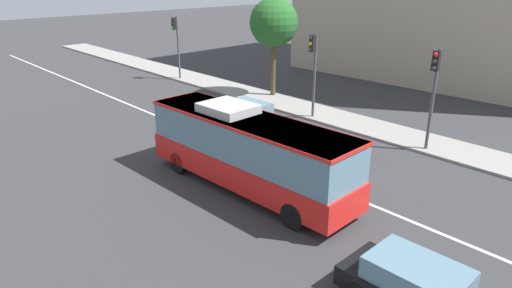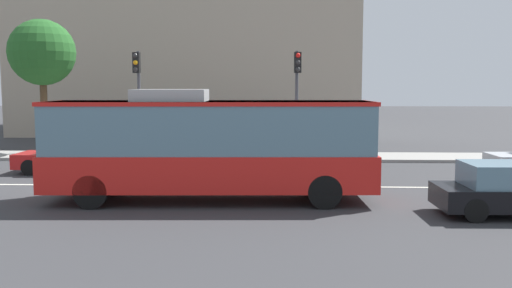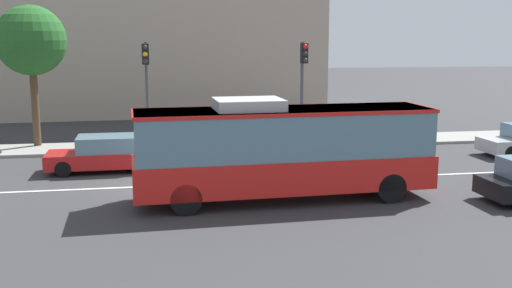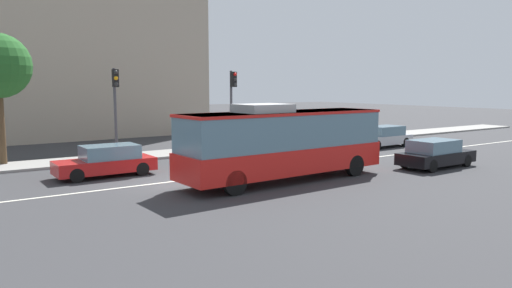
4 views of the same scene
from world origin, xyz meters
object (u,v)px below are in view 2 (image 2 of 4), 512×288
at_px(sedan_red, 75,155).
at_px(traffic_light_far_corner, 138,86).
at_px(traffic_light_mid_block, 297,86).
at_px(street_tree_kerbside_left, 42,53).
at_px(transit_bus, 210,143).

distance_m(sedan_red, traffic_light_far_corner, 5.03).
bearing_deg(traffic_light_mid_block, sedan_red, -72.56).
height_order(sedan_red, traffic_light_far_corner, traffic_light_far_corner).
height_order(traffic_light_mid_block, street_tree_kerbside_left, street_tree_kerbside_left).
bearing_deg(transit_bus, traffic_light_far_corner, 113.70).
height_order(traffic_light_mid_block, traffic_light_far_corner, same).
height_order(transit_bus, traffic_light_mid_block, traffic_light_mid_block).
xyz_separation_m(transit_bus, traffic_light_far_corner, (-4.52, 9.30, 1.75)).
height_order(transit_bus, street_tree_kerbside_left, street_tree_kerbside_left).
xyz_separation_m(sedan_red, street_tree_kerbside_left, (-3.71, 5.84, 4.51)).
bearing_deg(transit_bus, street_tree_kerbside_left, 128.99).
bearing_deg(transit_bus, sedan_red, 136.30).
relative_size(traffic_light_far_corner, street_tree_kerbside_left, 0.75).
bearing_deg(traffic_light_mid_block, traffic_light_far_corner, -94.67).
bearing_deg(street_tree_kerbside_left, transit_bus, -48.76).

